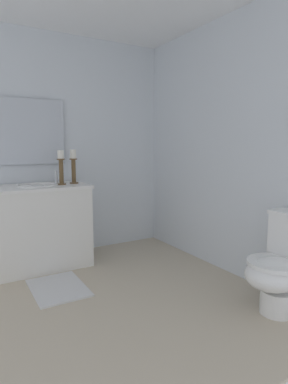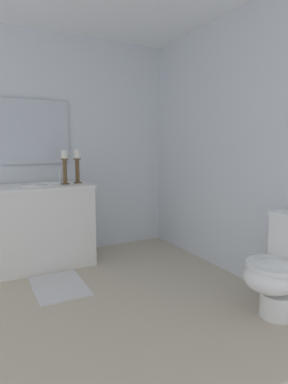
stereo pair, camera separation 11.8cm
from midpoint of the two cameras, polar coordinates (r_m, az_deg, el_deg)
The scene contains 10 objects.
floor at distance 2.78m, azimuth -9.60°, elevation -18.67°, with size 2.68×2.77×0.02m, color beige.
wall_back at distance 3.24m, azimuth 13.61°, elevation 7.64°, with size 2.68×0.04×2.45m, color silver.
wall_left at distance 3.77m, azimuth -17.40°, elevation 7.54°, with size 0.04×2.77×2.45m, color silver.
vanity_cabinet at distance 3.51m, azimuth -18.88°, elevation -5.77°, with size 0.58×0.99×0.84m.
sink_basin at distance 3.44m, azimuth -19.16°, elevation 0.44°, with size 0.40×0.40×0.24m.
mirror at distance 3.69m, azimuth -20.47°, elevation 9.92°, with size 0.02×0.74×0.69m, color silver.
candle_holder_tall at distance 3.50m, azimuth -13.28°, elevation 4.60°, with size 0.09×0.09×0.36m.
candle_holder_short at distance 3.43m, azimuth -15.38°, elevation 4.38°, with size 0.09×0.09×0.35m.
toilet at distance 2.61m, azimuth 21.71°, elevation -12.04°, with size 0.39×0.54×0.75m.
bath_mat at distance 3.06m, azimuth -16.03°, elevation -15.94°, with size 0.60×0.44×0.02m, color silver.
Camera 1 is at (2.30, -0.91, 1.24)m, focal length 30.24 mm.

